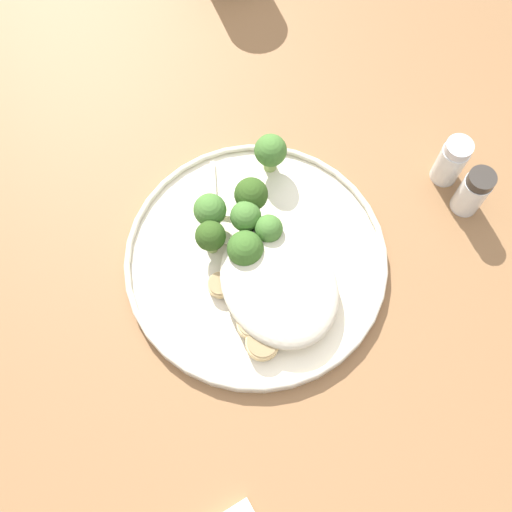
% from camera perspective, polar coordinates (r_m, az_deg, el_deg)
% --- Properties ---
extents(ground, '(6.00, 6.00, 0.00)m').
position_cam_1_polar(ground, '(1.39, 2.15, -12.52)').
color(ground, '#665B51').
extents(wooden_dining_table, '(1.40, 1.00, 0.74)m').
position_cam_1_polar(wooden_dining_table, '(0.75, 3.92, -4.39)').
color(wooden_dining_table, brown).
rests_on(wooden_dining_table, ground).
extents(dinner_plate, '(0.29, 0.29, 0.02)m').
position_cam_1_polar(dinner_plate, '(0.67, -0.00, -0.36)').
color(dinner_plate, beige).
rests_on(dinner_plate, wooden_dining_table).
extents(noodle_bed, '(0.15, 0.12, 0.04)m').
position_cam_1_polar(noodle_bed, '(0.64, 2.34, -2.93)').
color(noodle_bed, beige).
rests_on(noodle_bed, dinner_plate).
extents(seared_scallop_large_seared, '(0.03, 0.03, 0.01)m').
position_cam_1_polar(seared_scallop_large_seared, '(0.64, 0.97, -4.98)').
color(seared_scallop_large_seared, '#DBB77A').
rests_on(seared_scallop_large_seared, dinner_plate).
extents(seared_scallop_rear_pale, '(0.03, 0.03, 0.01)m').
position_cam_1_polar(seared_scallop_rear_pale, '(0.65, -3.37, -2.72)').
color(seared_scallop_rear_pale, '#DBB77A').
rests_on(seared_scallop_rear_pale, dinner_plate).
extents(seared_scallop_on_noodles, '(0.03, 0.03, 0.02)m').
position_cam_1_polar(seared_scallop_on_noodles, '(0.64, -0.48, -6.42)').
color(seared_scallop_on_noodles, '#E5C689').
rests_on(seared_scallop_on_noodles, dinner_plate).
extents(seared_scallop_tilted_round, '(0.04, 0.04, 0.01)m').
position_cam_1_polar(seared_scallop_tilted_round, '(0.63, 0.61, -8.17)').
color(seared_scallop_tilted_round, '#DBB77A').
rests_on(seared_scallop_tilted_round, dinner_plate).
extents(seared_scallop_right_edge, '(0.03, 0.03, 0.02)m').
position_cam_1_polar(seared_scallop_right_edge, '(0.64, 4.48, -6.87)').
color(seared_scallop_right_edge, beige).
rests_on(seared_scallop_right_edge, dinner_plate).
extents(seared_scallop_half_hidden, '(0.03, 0.03, 0.02)m').
position_cam_1_polar(seared_scallop_half_hidden, '(0.64, 5.96, -4.76)').
color(seared_scallop_half_hidden, '#DBB77A').
rests_on(seared_scallop_half_hidden, dinner_plate).
extents(broccoli_floret_rear_charred, '(0.03, 0.03, 0.05)m').
position_cam_1_polar(broccoli_floret_rear_charred, '(0.65, -4.28, 1.83)').
color(broccoli_floret_rear_charred, '#89A356').
rests_on(broccoli_floret_rear_charred, dinner_plate).
extents(broccoli_floret_front_edge, '(0.04, 0.04, 0.06)m').
position_cam_1_polar(broccoli_floret_front_edge, '(0.66, -0.46, 5.71)').
color(broccoli_floret_front_edge, '#7A994C').
rests_on(broccoli_floret_front_edge, dinner_plate).
extents(broccoli_floret_center_pile, '(0.04, 0.04, 0.05)m').
position_cam_1_polar(broccoli_floret_center_pile, '(0.66, -4.32, 4.25)').
color(broccoli_floret_center_pile, '#89A356').
rests_on(broccoli_floret_center_pile, dinner_plate).
extents(broccoli_floret_split_head, '(0.04, 0.04, 0.05)m').
position_cam_1_polar(broccoli_floret_split_head, '(0.64, -1.01, 0.64)').
color(broccoli_floret_split_head, '#7A994C').
rests_on(broccoli_floret_split_head, dinner_plate).
extents(broccoli_floret_near_rim, '(0.03, 0.03, 0.05)m').
position_cam_1_polar(broccoli_floret_near_rim, '(0.65, -0.97, 3.62)').
color(broccoli_floret_near_rim, '#89A356').
rests_on(broccoli_floret_near_rim, dinner_plate).
extents(broccoli_floret_right_tilted, '(0.03, 0.03, 0.05)m').
position_cam_1_polar(broccoli_floret_right_tilted, '(0.65, 1.19, 2.48)').
color(broccoli_floret_right_tilted, '#89A356').
rests_on(broccoli_floret_right_tilted, dinner_plate).
extents(broccoli_floret_beside_noodles, '(0.04, 0.04, 0.06)m').
position_cam_1_polar(broccoli_floret_beside_noodles, '(0.69, 1.37, 9.76)').
color(broccoli_floret_beside_noodles, '#89A356').
rests_on(broccoli_floret_beside_noodles, dinner_plate).
extents(onion_sliver_short_strip, '(0.04, 0.03, 0.00)m').
position_cam_1_polar(onion_sliver_short_strip, '(0.67, -2.66, 1.25)').
color(onion_sliver_short_strip, silver).
rests_on(onion_sliver_short_strip, dinner_plate).
extents(onion_sliver_pale_crescent, '(0.06, 0.03, 0.00)m').
position_cam_1_polar(onion_sliver_pale_crescent, '(0.71, -4.00, 6.75)').
color(onion_sliver_pale_crescent, silver).
rests_on(onion_sliver_pale_crescent, dinner_plate).
extents(onion_sliver_curled_piece, '(0.03, 0.05, 0.00)m').
position_cam_1_polar(onion_sliver_curled_piece, '(0.69, -1.94, 3.79)').
color(onion_sliver_curled_piece, silver).
rests_on(onion_sliver_curled_piece, dinner_plate).
extents(salt_shaker, '(0.03, 0.03, 0.07)m').
position_cam_1_polar(salt_shaker, '(0.73, 17.82, 8.45)').
color(salt_shaker, white).
rests_on(salt_shaker, wooden_dining_table).
extents(pepper_shaker, '(0.03, 0.03, 0.07)m').
position_cam_1_polar(pepper_shaker, '(0.72, 19.65, 5.66)').
color(pepper_shaker, white).
rests_on(pepper_shaker, wooden_dining_table).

